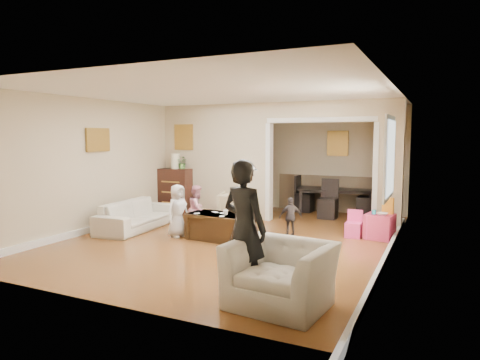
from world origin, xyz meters
The scene contains 27 objects.
floor centered at (0.00, 0.00, 0.00)m, with size 7.00×7.00×0.00m, color brown.
partition_left centered at (-1.38, 1.80, 1.30)m, with size 2.75×0.18×2.60m, color #BFAC8C.
partition_right centered at (2.48, 1.80, 1.30)m, with size 0.55×0.18×2.60m, color #BFAC8C.
partition_header centered at (1.10, 1.80, 2.42)m, with size 2.22×0.18×0.35m, color #BFAC8C.
window_pane centered at (2.73, -0.40, 1.55)m, with size 0.03×0.95×1.10m, color white.
framed_art_partition centered at (-2.20, 1.70, 1.85)m, with size 0.45×0.03×0.55m, color brown.
framed_art_sofa_wall centered at (-2.71, -0.60, 1.80)m, with size 0.03×0.55×0.40m, color brown.
framed_art_alcove centered at (1.10, 3.44, 1.70)m, with size 0.45×0.03×0.55m, color brown.
sofa centered at (-2.11, -0.21, 0.28)m, with size 1.94×0.76×0.57m, color beige.
armchair_back centered at (-0.57, 1.22, 0.33)m, with size 0.71×0.73×0.67m, color tan.
armchair_front centered at (1.87, -2.70, 0.35)m, with size 1.08×0.94×0.70m, color beige.
dresser centered at (-2.37, 1.58, 0.55)m, with size 0.80×0.45×1.10m, color black.
table_lamp centered at (-2.37, 1.58, 1.28)m, with size 0.22×0.22×0.36m, color #EDE6C1.
potted_plant centered at (-2.17, 1.58, 1.25)m, with size 0.27×0.24×0.30m, color #457634.
coffee_table centered at (-0.13, -0.28, 0.23)m, with size 1.25×0.63×0.47m, color #321F10.
coffee_cup centered at (-0.03, -0.33, 0.51)m, with size 0.10×0.10×0.09m, color white.
play_table centered at (2.44, 1.02, 0.23)m, with size 0.47×0.47×0.45m, color #DF3A68.
cereal_box centered at (2.56, 1.12, 0.60)m, with size 0.20×0.07×0.30m, color yellow.
cyan_cup centered at (2.34, 0.97, 0.49)m, with size 0.08×0.08×0.08m, color #25A6BB.
toy_block centered at (2.32, 1.14, 0.48)m, with size 0.08×0.06×0.05m, color red.
play_bowl centered at (2.49, 0.90, 0.48)m, with size 0.20×0.20×0.05m, color white.
dining_table centered at (1.11, 3.20, 0.31)m, with size 1.77×0.99×0.62m, color black.
adult_person centered at (1.40, -2.63, 0.81)m, with size 0.59×0.39×1.61m, color black.
child_kneel_a centered at (-0.98, -0.43, 0.49)m, with size 0.48×0.31×0.98m, color silver.
child_kneel_b centered at (-0.83, 0.02, 0.46)m, with size 0.45×0.35×0.93m, color pink.
child_toddler centered at (0.92, 0.47, 0.37)m, with size 0.44×0.18×0.74m, color black.
craft_papers centered at (-0.15, -0.29, 0.47)m, with size 0.98×0.47×0.00m.
Camera 1 is at (3.43, -7.03, 1.86)m, focal length 32.06 mm.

